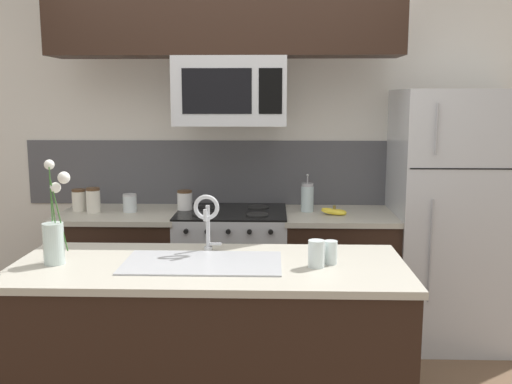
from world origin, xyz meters
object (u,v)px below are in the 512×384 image
at_px(storage_jar_medium, 93,200).
at_px(flower_vase, 54,236).
at_px(stove_range, 232,274).
at_px(storage_jar_tall, 79,200).
at_px(spare_glass, 331,252).
at_px(banana_bunch, 334,212).
at_px(microwave, 231,92).
at_px(storage_jar_short, 130,203).
at_px(refrigerator, 453,218).
at_px(storage_jar_squat, 185,201).
at_px(french_press, 307,198).
at_px(sink_faucet, 207,215).
at_px(drinking_glass, 316,254).

height_order(storage_jar_medium, flower_vase, flower_vase).
xyz_separation_m(stove_range, storage_jar_tall, (-1.09, 0.04, 0.53)).
relative_size(stove_range, spare_glass, 8.19).
bearing_deg(banana_bunch, microwave, 176.85).
bearing_deg(storage_jar_short, microwave, -2.14).
bearing_deg(refrigerator, storage_jar_medium, -178.88).
xyz_separation_m(microwave, storage_jar_medium, (-0.96, -0.01, -0.75)).
height_order(banana_bunch, spare_glass, spare_glass).
relative_size(storage_jar_squat, french_press, 0.56).
xyz_separation_m(storage_jar_squat, flower_vase, (-0.42, -1.31, 0.06)).
relative_size(storage_jar_tall, storage_jar_medium, 0.88).
relative_size(refrigerator, storage_jar_tall, 11.37).
height_order(storage_jar_tall, spare_glass, storage_jar_tall).
height_order(sink_faucet, flower_vase, flower_vase).
distance_m(stove_range, storage_jar_short, 0.88).
height_order(storage_jar_medium, storage_jar_short, storage_jar_medium).
relative_size(storage_jar_squat, flower_vase, 0.30).
bearing_deg(french_press, drinking_glass, -91.48).
bearing_deg(storage_jar_squat, sink_faucet, -75.31).
bearing_deg(flower_vase, microwave, 58.76).
height_order(storage_jar_tall, storage_jar_short, storage_jar_tall).
xyz_separation_m(stove_range, flower_vase, (-0.76, -1.27, 0.59)).
xyz_separation_m(french_press, flower_vase, (-1.29, -1.33, 0.04)).
bearing_deg(storage_jar_squat, drinking_glass, -58.03).
distance_m(stove_range, storage_jar_medium, 1.10).
xyz_separation_m(stove_range, storage_jar_short, (-0.72, 0.01, 0.51)).
xyz_separation_m(microwave, drinking_glass, (0.49, -1.27, -0.77)).
distance_m(storage_jar_squat, sink_faucet, 1.13).
bearing_deg(flower_vase, storage_jar_medium, 99.43).
bearing_deg(storage_jar_short, stove_range, -0.47).
xyz_separation_m(storage_jar_tall, banana_bunch, (1.80, -0.10, -0.05)).
distance_m(stove_range, spare_glass, 1.45).
height_order(microwave, drinking_glass, microwave).
relative_size(refrigerator, storage_jar_medium, 10.04).
height_order(storage_jar_short, storage_jar_squat, storage_jar_squat).
distance_m(storage_jar_short, french_press, 1.25).
distance_m(microwave, drinking_glass, 1.56).
bearing_deg(storage_jar_squat, storage_jar_tall, -179.84).
bearing_deg(microwave, storage_jar_medium, -179.52).
bearing_deg(drinking_glass, storage_jar_short, 133.08).
bearing_deg(storage_jar_medium, stove_range, 1.73).
distance_m(storage_jar_squat, drinking_glass, 1.56).
relative_size(storage_jar_squat, banana_bunch, 0.78).
bearing_deg(sink_faucet, stove_range, 87.27).
distance_m(storage_jar_short, storage_jar_squat, 0.38).
height_order(storage_jar_tall, flower_vase, flower_vase).
bearing_deg(spare_glass, drinking_glass, -143.25).
distance_m(refrigerator, flower_vase, 2.64).
distance_m(microwave, flower_vase, 1.62).
distance_m(storage_jar_tall, storage_jar_short, 0.37).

